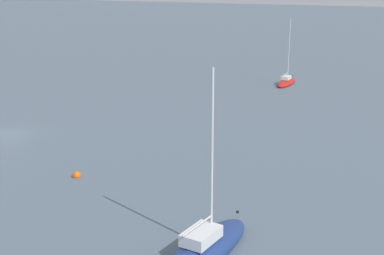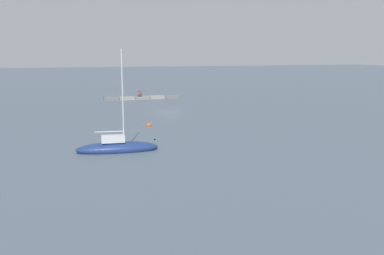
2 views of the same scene
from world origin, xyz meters
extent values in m
plane|color=slate|center=(0.00, 0.00, 0.00)|extent=(500.00, 500.00, 0.00)
ellipsoid|color=navy|center=(12.82, 26.53, 0.29)|extent=(8.35, 3.20, 1.40)
cube|color=silver|center=(13.22, 26.48, 1.31)|extent=(2.42, 1.64, 0.64)
cylinder|color=silver|center=(12.17, 26.60, 5.55)|extent=(0.14, 0.14, 9.12)
cylinder|color=silver|center=(13.59, 26.44, 2.04)|extent=(2.85, 0.41, 0.10)
sphere|color=black|center=(9.09, 26.93, 1.05)|extent=(0.19, 0.19, 0.19)
ellipsoid|color=red|center=(-35.26, 16.96, 0.22)|extent=(6.25, 1.83, 1.07)
cube|color=silver|center=(-34.95, 16.96, 1.00)|extent=(1.75, 1.08, 0.49)
cylinder|color=silver|center=(-35.76, 16.97, 4.94)|extent=(0.11, 0.11, 8.37)
cylinder|color=silver|center=(-34.67, 16.96, 1.56)|extent=(2.18, 0.10, 0.08)
sphere|color=black|center=(-38.13, 16.98, 0.80)|extent=(0.14, 0.14, 0.14)
sphere|color=#EA5914|center=(6.42, 13.02, 0.11)|extent=(0.66, 0.66, 0.66)
camera|label=1|loc=(36.44, 37.25, 14.45)|focal=50.10mm
camera|label=2|loc=(19.09, 67.43, 9.61)|focal=39.05mm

